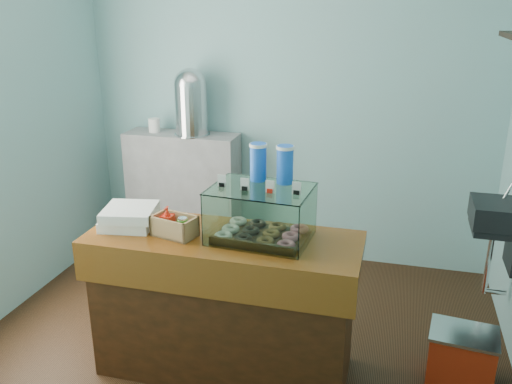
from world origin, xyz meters
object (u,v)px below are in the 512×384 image
(display_case, at_px, (263,208))
(coffee_urn, at_px, (191,100))
(red_cooler, at_px, (461,357))
(counter, at_px, (224,304))

(display_case, height_order, coffee_urn, coffee_urn)
(display_case, distance_m, red_cooler, 1.50)
(counter, bearing_deg, display_case, 16.51)
(coffee_urn, bearing_deg, display_case, -55.76)
(red_cooler, bearing_deg, display_case, -164.82)
(counter, distance_m, coffee_urn, 1.98)
(counter, distance_m, display_case, 0.66)
(red_cooler, bearing_deg, coffee_urn, 155.92)
(counter, relative_size, red_cooler, 3.80)
(counter, xyz_separation_m, coffee_urn, (-0.79, 1.56, 0.94))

